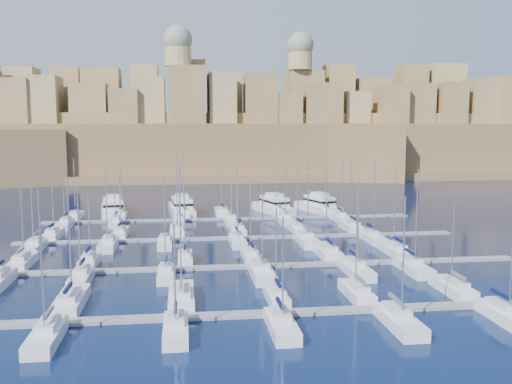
{
  "coord_description": "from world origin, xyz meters",
  "views": [
    {
      "loc": [
        -10.78,
        -97.04,
        22.1
      ],
      "look_at": [
        2.46,
        6.0,
        9.53
      ],
      "focal_mm": 40.0,
      "sensor_mm": 36.0,
      "label": 1
    }
  ],
  "objects": [
    {
      "name": "fortified_city",
      "position": [
        -0.19,
        155.26,
        14.74
      ],
      "size": [
        460.0,
        108.95,
        59.52
      ],
      "color": "brown",
      "rests_on": "ground"
    },
    {
      "name": "sailboat_2",
      "position": [
        -11.23,
        -27.94,
        0.78
      ],
      "size": [
        3.11,
        10.37,
        17.35
      ],
      "color": "silver",
      "rests_on": "ground"
    },
    {
      "name": "pontoon_mid_far",
      "position": [
        0.0,
        10.0,
        0.2
      ],
      "size": [
        84.0,
        2.0,
        0.4
      ],
      "primitive_type": "cube",
      "color": "slate",
      "rests_on": "ground"
    },
    {
      "name": "sailboat_25",
      "position": [
        -23.11,
        15.23,
        0.73
      ],
      "size": [
        2.61,
        8.69,
        12.39
      ],
      "color": "silver",
      "rests_on": "ground"
    },
    {
      "name": "sailboat_35",
      "position": [
        24.33,
        4.51,
        0.75
      ],
      "size": [
        2.76,
        9.2,
        15.06
      ],
      "color": "silver",
      "rests_on": "ground"
    },
    {
      "name": "pontoon_mid_near",
      "position": [
        0.0,
        -12.0,
        0.2
      ],
      "size": [
        84.0,
        2.0,
        0.4
      ],
      "primitive_type": "cube",
      "color": "slate",
      "rests_on": "ground"
    },
    {
      "name": "sailboat_44",
      "position": [
        -11.71,
        27.12,
        0.71
      ],
      "size": [
        2.39,
        7.96,
        11.34
      ],
      "color": "silver",
      "rests_on": "ground"
    },
    {
      "name": "ground",
      "position": [
        0.0,
        0.0,
        0.0
      ],
      "size": [
        600.0,
        600.0,
        0.0
      ],
      "primitive_type": "plane",
      "color": "black",
      "rests_on": "ground"
    },
    {
      "name": "sailboat_8",
      "position": [
        -11.79,
        -39.19,
        0.72
      ],
      "size": [
        2.58,
        8.59,
        12.25
      ],
      "color": "silver",
      "rests_on": "ground"
    },
    {
      "name": "sailboat_15",
      "position": [
        -0.04,
        -6.84,
        0.73
      ],
      "size": [
        2.56,
        8.53,
        12.61
      ],
      "color": "silver",
      "rests_on": "ground"
    },
    {
      "name": "sailboat_41",
      "position": [
        23.43,
        37.25,
        0.74
      ],
      "size": [
        2.62,
        8.73,
        13.98
      ],
      "color": "silver",
      "rests_on": "ground"
    },
    {
      "name": "sailboat_47",
      "position": [
        24.47,
        26.53,
        0.75
      ],
      "size": [
        2.75,
        9.16,
        14.61
      ],
      "color": "silver",
      "rests_on": "ground"
    },
    {
      "name": "sailboat_17",
      "position": [
        24.67,
        -6.24,
        0.75
      ],
      "size": [
        2.93,
        9.75,
        14.3
      ],
      "color": "silver",
      "rests_on": "ground"
    },
    {
      "name": "sailboat_1",
      "position": [
        -24.48,
        -27.99,
        0.77
      ],
      "size": [
        3.08,
        10.28,
        15.86
      ],
      "color": "silver",
      "rests_on": "ground"
    },
    {
      "name": "sailboat_4",
      "position": [
        10.96,
        -28.75,
        0.74
      ],
      "size": [
        2.62,
        8.72,
        13.64
      ],
      "color": "silver",
      "rests_on": "ground"
    },
    {
      "name": "sailboat_34",
      "position": [
        11.61,
        3.93,
        0.77
      ],
      "size": [
        3.11,
        10.38,
        15.72
      ],
      "color": "silver",
      "rests_on": "ground"
    },
    {
      "name": "sailboat_23",
      "position": [
        23.09,
        -17.71,
        0.76
      ],
      "size": [
        2.9,
        9.66,
        15.7
      ],
      "color": "silver",
      "rests_on": "ground"
    },
    {
      "name": "sailboat_43",
      "position": [
        -25.41,
        27.29,
        0.72
      ],
      "size": [
        2.28,
        7.61,
        12.62
      ],
      "color": "silver",
      "rests_on": "ground"
    },
    {
      "name": "sailboat_40",
      "position": [
        11.64,
        37.68,
        0.74
      ],
      "size": [
        2.88,
        9.59,
        13.06
      ],
      "color": "silver",
      "rests_on": "ground"
    },
    {
      "name": "sailboat_3",
      "position": [
        0.52,
        -29.16,
        0.72
      ],
      "size": [
        2.36,
        7.88,
        12.03
      ],
      "color": "silver",
      "rests_on": "ground"
    },
    {
      "name": "sailboat_5",
      "position": [
        23.99,
        -28.59,
        0.73
      ],
      "size": [
        2.71,
        9.04,
        12.07
      ],
      "color": "silver",
      "rests_on": "ground"
    },
    {
      "name": "sailboat_14",
      "position": [
        -10.66,
        -7.31,
        0.73
      ],
      "size": [
        2.27,
        7.58,
        13.41
      ],
      "color": "silver",
      "rests_on": "ground"
    },
    {
      "name": "sailboat_46",
      "position": [
        11.62,
        26.17,
        0.75
      ],
      "size": [
        2.97,
        9.9,
        13.94
      ],
      "color": "silver",
      "rests_on": "ground"
    },
    {
      "name": "sailboat_11",
      "position": [
        24.81,
        -39.54,
        0.75
      ],
      "size": [
        2.79,
        9.3,
        14.99
      ],
      "color": "silver",
      "rests_on": "ground"
    },
    {
      "name": "sailboat_31",
      "position": [
        -24.15,
        4.43,
        0.75
      ],
      "size": [
        2.81,
        9.36,
        14.89
      ],
      "color": "silver",
      "rests_on": "ground"
    },
    {
      "name": "motor_yacht_c",
      "position": [
        11.39,
        41.16,
        1.73
      ],
      "size": [
        9.16,
        16.62,
        5.25
      ],
      "color": "silver",
      "rests_on": "ground"
    },
    {
      "name": "pontoon_far",
      "position": [
        0.0,
        32.0,
        0.2
      ],
      "size": [
        84.0,
        2.0,
        0.4
      ],
      "primitive_type": "cube",
      "color": "slate",
      "rests_on": "ground"
    },
    {
      "name": "sailboat_36",
      "position": [
        -35.73,
        37.27,
        0.74
      ],
      "size": [
        2.63,
        8.76,
        14.38
      ],
      "color": "silver",
      "rests_on": "ground"
    },
    {
      "name": "sailboat_38",
      "position": [
        -10.8,
        37.94,
        0.76
      ],
      "size": [
        3.04,
        10.13,
        15.28
      ],
      "color": "silver",
      "rests_on": "ground"
    },
    {
      "name": "sailboat_27",
      "position": [
        -0.08,
        15.76,
        0.75
      ],
      "size": [
        2.93,
        9.76,
        14.24
      ],
      "color": "silver",
      "rests_on": "ground"
    },
    {
      "name": "sailboat_42",
      "position": [
        -35.9,
        26.75,
        0.73
      ],
      "size": [
        2.62,
        8.73,
        13.08
      ],
      "color": "silver",
      "rests_on": "ground"
    },
    {
      "name": "sailboat_26",
      "position": [
        -12.06,
        15.83,
        0.77
      ],
      "size": [
        2.97,
        9.9,
        16.37
      ],
      "color": "silver",
      "rests_on": "ground"
    },
    {
      "name": "motor_yacht_d",
      "position": [
        22.71,
        41.0,
        1.73
      ],
      "size": [
        9.54,
        16.25,
        5.25
      ],
      "color": "silver",
      "rests_on": "ground"
    },
    {
      "name": "sailboat_20",
      "position": [
        -13.44,
        -16.8,
        0.71
      ],
      "size": [
        2.34,
        7.81,
        11.3
      ],
      "color": "silver",
      "rests_on": "ground"
    },
    {
      "name": "sailboat_30",
      "position": [
        -36.72,
        4.54,
        0.74
      ],
      "size": [
        2.74,
        9.15,
        13.62
      ],
      "color": "silver",
      "rests_on": "ground"
    },
    {
      "name": "sailboat_22",
      "position": [
        14.24,
        -17.88,
        0.75
      ],
      "size": [
        3.0,
        10.01,
        14.3
      ],
      "color": "silver",
      "rests_on": "ground"
    },
    {
      "name": "sailboat_29",
      "position": [
        23.67,
        15.82,
        0.76
      ],
      "size": [
        2.96,
        9.88,
        15.19
      ],
      "color": "silver",
      "rests_on": "ground"
    },
    {
      "name": "sailboat_12",
      "position": [
        -35.71,
        -6.58,
        0.74
      ],
      "size": [
        2.72,
        9.06,
        13.41
      ],
      "color": "silver",
      "rests_on": "ground"
    },
    {
      "name": "sailboat_33",
      "position": [
        -1.12,
        4.64,
        0.74
      ],
      "size": [
        2.69,
        8.95,
        13.98
      ],
      "color": "silver",
      "rests_on": "ground"
    },
    {
      "name": "sailboat_10",
      "position": [
        12.34,
        -39.65,
        0.75
      ],
      "size": [
        2.86,
        9.53,
        14.72
      ],
      "color": "silver",
      "rests_on": "ground"
    },
    {
      "name": "sailboat_45",
      "position": [
        -0.42,
        26.68,
        0.73
      ],
      "size": [
        2.66,
        8.86,
        12.59
      ],
      "color": "silver",
      "rests_on": "ground"
    },
    {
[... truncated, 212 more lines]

